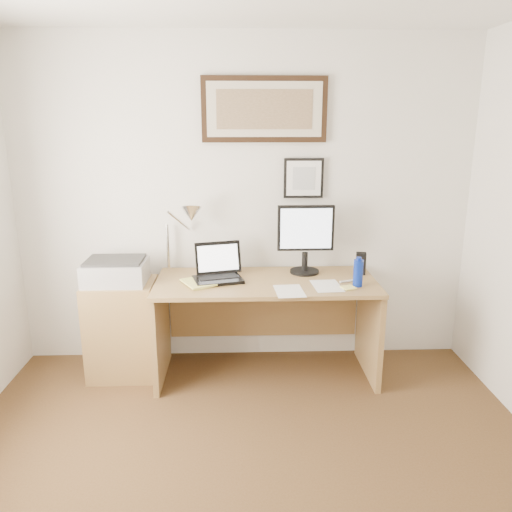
{
  "coord_description": "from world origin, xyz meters",
  "views": [
    {
      "loc": [
        -0.05,
        -1.81,
        1.87
      ],
      "look_at": [
        0.07,
        1.43,
        0.99
      ],
      "focal_mm": 35.0,
      "sensor_mm": 36.0,
      "label": 1
    }
  ],
  "objects_px": {
    "water_bottle": "(358,273)",
    "printer": "(116,271)",
    "laptop": "(218,272)",
    "book": "(186,285)",
    "desk": "(265,307)",
    "lcd_monitor": "(306,236)",
    "side_cabinet": "(123,329)"
  },
  "relations": [
    {
      "from": "water_bottle",
      "to": "printer",
      "type": "distance_m",
      "value": 1.74
    },
    {
      "from": "water_bottle",
      "to": "desk",
      "type": "height_order",
      "value": "water_bottle"
    },
    {
      "from": "desk",
      "to": "lcd_monitor",
      "type": "xyz_separation_m",
      "value": [
        0.3,
        0.09,
        0.53
      ]
    },
    {
      "from": "water_bottle",
      "to": "lcd_monitor",
      "type": "xyz_separation_m",
      "value": [
        -0.33,
        0.32,
        0.19
      ]
    },
    {
      "from": "water_bottle",
      "to": "printer",
      "type": "height_order",
      "value": "water_bottle"
    },
    {
      "from": "laptop",
      "to": "book",
      "type": "bearing_deg",
      "value": -144.65
    },
    {
      "from": "book",
      "to": "laptop",
      "type": "height_order",
      "value": "laptop"
    },
    {
      "from": "side_cabinet",
      "to": "lcd_monitor",
      "type": "relative_size",
      "value": 1.4
    },
    {
      "from": "desk",
      "to": "printer",
      "type": "bearing_deg",
      "value": -178.08
    },
    {
      "from": "side_cabinet",
      "to": "desk",
      "type": "bearing_deg",
      "value": 1.89
    },
    {
      "from": "desk",
      "to": "lcd_monitor",
      "type": "relative_size",
      "value": 3.08
    },
    {
      "from": "laptop",
      "to": "printer",
      "type": "bearing_deg",
      "value": 179.62
    },
    {
      "from": "lcd_monitor",
      "to": "printer",
      "type": "xyz_separation_m",
      "value": [
        -1.39,
        -0.12,
        -0.22
      ]
    },
    {
      "from": "side_cabinet",
      "to": "lcd_monitor",
      "type": "bearing_deg",
      "value": 5.12
    },
    {
      "from": "book",
      "to": "desk",
      "type": "xyz_separation_m",
      "value": [
        0.57,
        0.2,
        -0.24
      ]
    },
    {
      "from": "book",
      "to": "desk",
      "type": "distance_m",
      "value": 0.65
    },
    {
      "from": "printer",
      "to": "water_bottle",
      "type": "bearing_deg",
      "value": -6.59
    },
    {
      "from": "side_cabinet",
      "to": "book",
      "type": "bearing_deg",
      "value": -17.73
    },
    {
      "from": "laptop",
      "to": "desk",
      "type": "bearing_deg",
      "value": 6.78
    },
    {
      "from": "printer",
      "to": "book",
      "type": "bearing_deg",
      "value": -16.96
    },
    {
      "from": "book",
      "to": "water_bottle",
      "type": "bearing_deg",
      "value": -1.9
    },
    {
      "from": "side_cabinet",
      "to": "printer",
      "type": "height_order",
      "value": "printer"
    },
    {
      "from": "water_bottle",
      "to": "lcd_monitor",
      "type": "relative_size",
      "value": 0.37
    },
    {
      "from": "lcd_monitor",
      "to": "desk",
      "type": "bearing_deg",
      "value": -163.86
    },
    {
      "from": "desk",
      "to": "lcd_monitor",
      "type": "height_order",
      "value": "lcd_monitor"
    },
    {
      "from": "book",
      "to": "printer",
      "type": "bearing_deg",
      "value": 163.04
    },
    {
      "from": "water_bottle",
      "to": "printer",
      "type": "bearing_deg",
      "value": 173.41
    },
    {
      "from": "side_cabinet",
      "to": "book",
      "type": "relative_size",
      "value": 2.91
    },
    {
      "from": "laptop",
      "to": "printer",
      "type": "relative_size",
      "value": 0.89
    },
    {
      "from": "desk",
      "to": "printer",
      "type": "relative_size",
      "value": 3.64
    },
    {
      "from": "water_bottle",
      "to": "laptop",
      "type": "distance_m",
      "value": 1.0
    },
    {
      "from": "laptop",
      "to": "printer",
      "type": "distance_m",
      "value": 0.74
    }
  ]
}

